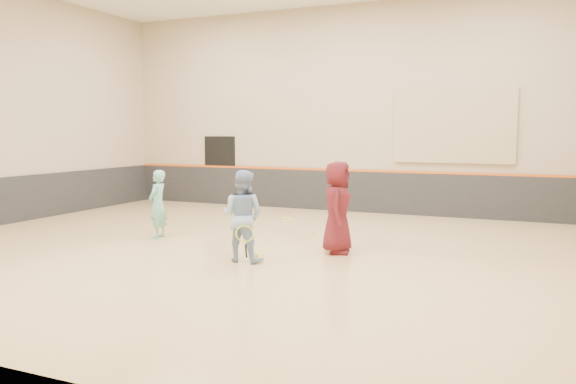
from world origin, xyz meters
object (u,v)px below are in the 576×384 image
at_px(instructor, 243,216).
at_px(young_man, 337,207).
at_px(spare_racket, 288,217).
at_px(girl, 158,204).

height_order(instructor, young_man, young_man).
bearing_deg(instructor, young_man, -136.14).
bearing_deg(spare_racket, girl, -114.88).
xyz_separation_m(instructor, spare_racket, (-1.16, 4.75, -0.75)).
xyz_separation_m(young_man, spare_racket, (-2.52, 3.41, -0.81)).
distance_m(instructor, spare_racket, 4.95).
bearing_deg(instructor, spare_racket, -76.98).
xyz_separation_m(girl, spare_racket, (1.62, 3.50, -0.67)).
xyz_separation_m(instructor, young_man, (1.36, 1.34, 0.06)).
bearing_deg(girl, spare_racket, 146.63).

